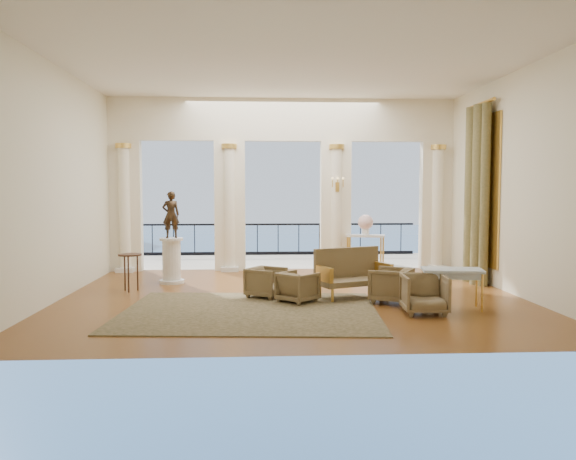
{
  "coord_description": "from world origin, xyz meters",
  "views": [
    {
      "loc": [
        -0.67,
        -10.99,
        2.1
      ],
      "look_at": [
        -0.04,
        0.6,
        1.29
      ],
      "focal_mm": 35.0,
      "sensor_mm": 36.0,
      "label": 1
    }
  ],
  "objects": [
    {
      "name": "armchair_c",
      "position": [
        1.83,
        -0.67,
        0.36
      ],
      "size": [
        0.92,
        0.94,
        0.73
      ],
      "primitive_type": "imported",
      "rotation": [
        0.0,
        0.0,
        -2.08
      ],
      "color": "#473922",
      "rests_on": "ground"
    },
    {
      "name": "armchair_d",
      "position": [
        0.08,
        -0.55,
        0.32
      ],
      "size": [
        0.85,
        0.85,
        0.64
      ],
      "primitive_type": "imported",
      "rotation": [
        0.0,
        0.0,
        2.36
      ],
      "color": "#473922",
      "rests_on": "ground"
    },
    {
      "name": "wall_sconce",
      "position": [
        1.4,
        3.51,
        2.23
      ],
      "size": [
        0.3,
        0.11,
        0.33
      ],
      "color": "#E7B44C",
      "rests_on": "arcade"
    },
    {
      "name": "pedestal",
      "position": [
        -2.63,
        1.8,
        0.5
      ],
      "size": [
        0.56,
        0.56,
        1.03
      ],
      "color": "silver",
      "rests_on": "ground"
    },
    {
      "name": "floor",
      "position": [
        0.0,
        0.0,
        0.0
      ],
      "size": [
        9.0,
        9.0,
        0.0
      ],
      "primitive_type": "plane",
      "color": "#48270F",
      "rests_on": "ground"
    },
    {
      "name": "settee",
      "position": [
        1.17,
        -0.09,
        0.48
      ],
      "size": [
        1.59,
        1.14,
        0.97
      ],
      "rotation": [
        0.0,
        0.0,
        0.39
      ],
      "color": "#473922",
      "rests_on": "ground"
    },
    {
      "name": "urn",
      "position": [
        2.15,
        3.55,
        1.25
      ],
      "size": [
        0.4,
        0.4,
        0.53
      ],
      "color": "white",
      "rests_on": "console_table"
    },
    {
      "name": "balustrade",
      "position": [
        0.0,
        7.4,
        0.41
      ],
      "size": [
        9.0,
        0.06,
        1.03
      ],
      "color": "black",
      "rests_on": "terrace"
    },
    {
      "name": "statue",
      "position": [
        -2.63,
        1.8,
        1.56
      ],
      "size": [
        0.44,
        0.35,
        1.06
      ],
      "primitive_type": "imported",
      "rotation": [
        0.0,
        0.0,
        3.42
      ],
      "color": "#322316",
      "rests_on": "pedestal"
    },
    {
      "name": "game_table",
      "position": [
        2.78,
        -1.26,
        0.64
      ],
      "size": [
        1.13,
        0.75,
        0.72
      ],
      "rotation": [
        0.0,
        0.0,
        -0.18
      ],
      "color": "#9CAFC0",
      "rests_on": "ground"
    },
    {
      "name": "sea",
      "position": [
        0.0,
        60.0,
        -6.0
      ],
      "size": [
        160.0,
        160.0,
        0.0
      ],
      "primitive_type": "plane",
      "color": "#28598D",
      "rests_on": "ground"
    },
    {
      "name": "room_walls",
      "position": [
        0.0,
        -1.12,
        2.88
      ],
      "size": [
        9.0,
        9.0,
        9.0
      ],
      "color": "#F3ECCC",
      "rests_on": "ground"
    },
    {
      "name": "palm_tree",
      "position": [
        2.0,
        6.6,
        4.09
      ],
      "size": [
        2.0,
        2.0,
        4.5
      ],
      "color": "#4C3823",
      "rests_on": "terrace"
    },
    {
      "name": "console_table",
      "position": [
        2.15,
        3.55,
        0.79
      ],
      "size": [
        1.06,
        0.62,
        0.95
      ],
      "rotation": [
        0.0,
        0.0,
        -0.24
      ],
      "color": "silver",
      "rests_on": "ground"
    },
    {
      "name": "window_frame",
      "position": [
        4.47,
        1.5,
        2.1
      ],
      "size": [
        0.04,
        1.6,
        3.4
      ],
      "primitive_type": "cube",
      "color": "#E7B44C",
      "rests_on": "room_walls"
    },
    {
      "name": "curtain",
      "position": [
        4.28,
        1.5,
        2.02
      ],
      "size": [
        0.33,
        1.4,
        4.09
      ],
      "color": "brown",
      "rests_on": "ground"
    },
    {
      "name": "rug",
      "position": [
        -0.81,
        -1.34,
        0.01
      ],
      "size": [
        4.64,
        3.74,
        0.02
      ],
      "primitive_type": "cube",
      "rotation": [
        0.0,
        0.0,
        -0.08
      ],
      "color": "#2F3118",
      "rests_on": "ground"
    },
    {
      "name": "side_table",
      "position": [
        -3.34,
        0.81,
        0.67
      ],
      "size": [
        0.48,
        0.48,
        0.79
      ],
      "color": "black",
      "rests_on": "ground"
    },
    {
      "name": "headland",
      "position": [
        -30.0,
        70.0,
        -3.0
      ],
      "size": [
        22.0,
        18.0,
        6.0
      ],
      "primitive_type": "cube",
      "color": "black",
      "rests_on": "sea"
    },
    {
      "name": "armchair_a",
      "position": [
        -0.51,
        -0.04,
        0.33
      ],
      "size": [
        0.85,
        0.87,
        0.66
      ],
      "primitive_type": "imported",
      "rotation": [
        0.0,
        0.0,
        1.01
      ],
      "color": "#473922",
      "rests_on": "ground"
    },
    {
      "name": "terrace",
      "position": [
        0.0,
        5.8,
        -0.05
      ],
      "size": [
        10.0,
        3.6,
        0.1
      ],
      "primitive_type": "cube",
      "color": "#AAA18F",
      "rests_on": "ground"
    },
    {
      "name": "arcade",
      "position": [
        -0.0,
        3.82,
        2.58
      ],
      "size": [
        9.0,
        0.56,
        4.5
      ],
      "color": "white",
      "rests_on": "ground"
    },
    {
      "name": "armchair_b",
      "position": [
        2.17,
        -1.65,
        0.37
      ],
      "size": [
        0.77,
        0.72,
        0.75
      ],
      "primitive_type": "imported",
      "rotation": [
        0.0,
        0.0,
        -0.06
      ],
      "color": "#473922",
      "rests_on": "ground"
    }
  ]
}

